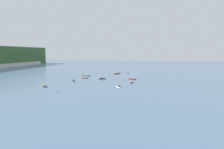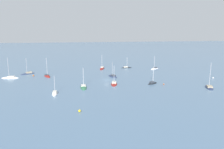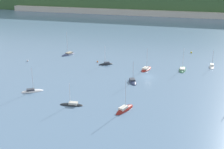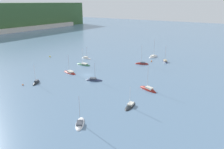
{
  "view_description": "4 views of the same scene",
  "coord_description": "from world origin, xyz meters",
  "px_view_note": "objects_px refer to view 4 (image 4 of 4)",
  "views": [
    {
      "loc": [
        -136.86,
        -42.02,
        21.12
      ],
      "look_at": [
        -1.23,
        -14.34,
        3.46
      ],
      "focal_mm": 28.0,
      "sensor_mm": 36.0,
      "label": 1
    },
    {
      "loc": [
        13.41,
        102.86,
        24.81
      ],
      "look_at": [
        -3.5,
        -4.57,
        1.71
      ],
      "focal_mm": 35.0,
      "sensor_mm": 36.0,
      "label": 2
    },
    {
      "loc": [
        18.09,
        -108.09,
        37.79
      ],
      "look_at": [
        -12.05,
        -6.43,
        1.87
      ],
      "focal_mm": 50.0,
      "sensor_mm": 36.0,
      "label": 3
    },
    {
      "loc": [
        -71.91,
        -60.71,
        31.37
      ],
      "look_at": [
        3.18,
        -11.18,
        1.29
      ],
      "focal_mm": 35.0,
      "sensor_mm": 36.0,
      "label": 4
    }
  ],
  "objects_px": {
    "sailboat_3": "(94,80)",
    "mooring_buoy_0": "(151,61)",
    "mooring_buoy_2": "(23,85)",
    "sailboat_7": "(83,65)",
    "sailboat_6": "(70,73)",
    "sailboat_2": "(80,124)",
    "sailboat_10": "(142,64)",
    "sailboat_0": "(153,57)",
    "sailboat_1": "(130,106)",
    "sailboat_11": "(165,61)",
    "mooring_buoy_1": "(50,56)",
    "sailboat_4": "(148,90)",
    "sailboat_9": "(36,83)"
  },
  "relations": [
    {
      "from": "sailboat_9",
      "to": "sailboat_6",
      "type": "bearing_deg",
      "value": 142.78
    },
    {
      "from": "sailboat_0",
      "to": "sailboat_7",
      "type": "distance_m",
      "value": 43.18
    },
    {
      "from": "sailboat_2",
      "to": "sailboat_11",
      "type": "relative_size",
      "value": 0.92
    },
    {
      "from": "sailboat_7",
      "to": "mooring_buoy_1",
      "type": "distance_m",
      "value": 27.86
    },
    {
      "from": "sailboat_2",
      "to": "mooring_buoy_1",
      "type": "height_order",
      "value": "sailboat_2"
    },
    {
      "from": "sailboat_6",
      "to": "mooring_buoy_0",
      "type": "xyz_separation_m",
      "value": [
        39.35,
        -23.53,
        0.23
      ]
    },
    {
      "from": "sailboat_11",
      "to": "mooring_buoy_1",
      "type": "distance_m",
      "value": 67.05
    },
    {
      "from": "sailboat_1",
      "to": "sailboat_10",
      "type": "height_order",
      "value": "sailboat_10"
    },
    {
      "from": "sailboat_1",
      "to": "sailboat_6",
      "type": "distance_m",
      "value": 42.54
    },
    {
      "from": "sailboat_1",
      "to": "sailboat_2",
      "type": "relative_size",
      "value": 0.84
    },
    {
      "from": "sailboat_3",
      "to": "sailboat_10",
      "type": "relative_size",
      "value": 0.77
    },
    {
      "from": "sailboat_6",
      "to": "sailboat_2",
      "type": "bearing_deg",
      "value": 148.19
    },
    {
      "from": "sailboat_0",
      "to": "mooring_buoy_0",
      "type": "distance_m",
      "value": 11.22
    },
    {
      "from": "sailboat_4",
      "to": "mooring_buoy_1",
      "type": "xyz_separation_m",
      "value": [
        14.74,
        70.24,
        0.28
      ]
    },
    {
      "from": "sailboat_1",
      "to": "sailboat_7",
      "type": "distance_m",
      "value": 51.98
    },
    {
      "from": "sailboat_6",
      "to": "sailboat_10",
      "type": "height_order",
      "value": "sailboat_10"
    },
    {
      "from": "sailboat_4",
      "to": "sailboat_10",
      "type": "height_order",
      "value": "sailboat_10"
    },
    {
      "from": "mooring_buoy_1",
      "to": "sailboat_4",
      "type": "bearing_deg",
      "value": -101.85
    },
    {
      "from": "sailboat_2",
      "to": "sailboat_6",
      "type": "relative_size",
      "value": 0.95
    },
    {
      "from": "sailboat_1",
      "to": "sailboat_2",
      "type": "bearing_deg",
      "value": -28.46
    },
    {
      "from": "sailboat_0",
      "to": "sailboat_10",
      "type": "height_order",
      "value": "sailboat_0"
    },
    {
      "from": "sailboat_2",
      "to": "sailboat_4",
      "type": "xyz_separation_m",
      "value": [
        32.35,
        -5.2,
        0.01
      ]
    },
    {
      "from": "sailboat_10",
      "to": "mooring_buoy_2",
      "type": "height_order",
      "value": "sailboat_10"
    },
    {
      "from": "sailboat_2",
      "to": "mooring_buoy_2",
      "type": "distance_m",
      "value": 39.11
    },
    {
      "from": "sailboat_4",
      "to": "sailboat_9",
      "type": "xyz_separation_m",
      "value": [
        -18.49,
        40.83,
        0.02
      ]
    },
    {
      "from": "sailboat_1",
      "to": "mooring_buoy_1",
      "type": "distance_m",
      "value": 77.52
    },
    {
      "from": "sailboat_3",
      "to": "sailboat_6",
      "type": "relative_size",
      "value": 0.91
    },
    {
      "from": "sailboat_3",
      "to": "mooring_buoy_0",
      "type": "distance_m",
      "value": 41.98
    },
    {
      "from": "sailboat_9",
      "to": "sailboat_3",
      "type": "bearing_deg",
      "value": 100.46
    },
    {
      "from": "sailboat_4",
      "to": "sailboat_9",
      "type": "height_order",
      "value": "sailboat_4"
    },
    {
      "from": "sailboat_0",
      "to": "mooring_buoy_0",
      "type": "xyz_separation_m",
      "value": [
        -10.65,
        -3.53,
        0.26
      ]
    },
    {
      "from": "mooring_buoy_2",
      "to": "sailboat_7",
      "type": "bearing_deg",
      "value": -1.15
    },
    {
      "from": "sailboat_6",
      "to": "sailboat_11",
      "type": "xyz_separation_m",
      "value": [
        43.39,
        -29.77,
        0.03
      ]
    },
    {
      "from": "sailboat_7",
      "to": "sailboat_10",
      "type": "height_order",
      "value": "sailboat_10"
    },
    {
      "from": "sailboat_9",
      "to": "mooring_buoy_1",
      "type": "distance_m",
      "value": 44.38
    },
    {
      "from": "sailboat_3",
      "to": "sailboat_7",
      "type": "distance_m",
      "value": 24.86
    },
    {
      "from": "sailboat_4",
      "to": "sailboat_9",
      "type": "distance_m",
      "value": 44.82
    },
    {
      "from": "sailboat_4",
      "to": "sailboat_9",
      "type": "bearing_deg",
      "value": 43.92
    },
    {
      "from": "sailboat_7",
      "to": "sailboat_11",
      "type": "height_order",
      "value": "sailboat_11"
    },
    {
      "from": "sailboat_0",
      "to": "sailboat_3",
      "type": "xyz_separation_m",
      "value": [
        -51.9,
        4.29,
        0.01
      ]
    },
    {
      "from": "sailboat_7",
      "to": "mooring_buoy_2",
      "type": "xyz_separation_m",
      "value": [
        -35.73,
        0.72,
        0.2
      ]
    },
    {
      "from": "sailboat_3",
      "to": "sailboat_7",
      "type": "xyz_separation_m",
      "value": [
        15.71,
        19.27,
        -0.03
      ]
    },
    {
      "from": "sailboat_6",
      "to": "sailboat_9",
      "type": "relative_size",
      "value": 1.06
    },
    {
      "from": "sailboat_1",
      "to": "sailboat_4",
      "type": "relative_size",
      "value": 0.74
    },
    {
      "from": "sailboat_7",
      "to": "sailboat_6",
      "type": "bearing_deg",
      "value": 103.87
    },
    {
      "from": "sailboat_7",
      "to": "sailboat_10",
      "type": "relative_size",
      "value": 0.87
    },
    {
      "from": "sailboat_2",
      "to": "sailboat_3",
      "type": "relative_size",
      "value": 1.05
    },
    {
      "from": "sailboat_1",
      "to": "mooring_buoy_2",
      "type": "bearing_deg",
      "value": -88.52
    },
    {
      "from": "sailboat_0",
      "to": "sailboat_9",
      "type": "relative_size",
      "value": 1.33
    },
    {
      "from": "sailboat_2",
      "to": "sailboat_9",
      "type": "bearing_deg",
      "value": 35.53
    }
  ]
}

